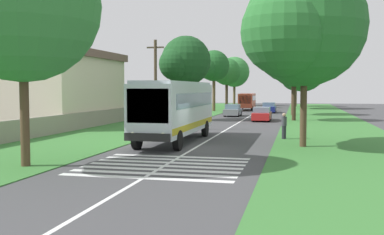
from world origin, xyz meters
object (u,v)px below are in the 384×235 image
trailing_car_1 (233,111)px  roadside_tree_right_0 (301,29)px  roadside_tree_right_1 (293,64)px  roadside_tree_right_4 (302,70)px  trailing_car_2 (269,108)px  trailing_car_0 (262,114)px  utility_pole (156,83)px  roadside_tree_left_3 (226,73)px  roadside_building (51,88)px  roadside_tree_left_2 (22,8)px  trailing_minibus_0 (247,100)px  roadside_tree_left_1 (213,67)px  roadside_tree_right_3 (295,76)px  coach_bus (176,107)px  roadside_tree_left_0 (184,62)px  roadside_tree_right_2 (292,68)px  roadside_tree_left_4 (234,73)px  pedestrian (284,126)px

trailing_car_1 → roadside_tree_right_0: bearing=-164.6°
roadside_tree_right_1 → roadside_tree_right_4: bearing=-2.2°
trailing_car_2 → roadside_tree_right_4: (13.27, -4.35, 5.63)m
trailing_car_0 → roadside_tree_right_4: 30.25m
utility_pole → roadside_tree_right_0: bearing=-126.7°
roadside_tree_left_3 → roadside_building: bearing=166.1°
trailing_car_2 → roadside_tree_left_2: 46.75m
trailing_car_1 → trailing_minibus_0: 15.79m
roadside_tree_left_1 → roadside_tree_right_3: size_ratio=1.04×
coach_bus → trailing_car_1: size_ratio=2.60×
trailing_car_2 → roadside_tree_right_1: bearing=-167.7°
roadside_tree_left_0 → roadside_tree_left_2: size_ratio=0.87×
trailing_car_0 → roadside_building: bearing=117.0°
coach_bus → utility_pole: size_ratio=1.57×
roadside_tree_left_2 → roadside_tree_right_4: size_ratio=0.99×
roadside_tree_right_0 → utility_pole: roadside_tree_right_0 is taller
roadside_building → roadside_tree_left_0: bearing=-49.4°
roadside_tree_right_2 → roadside_tree_left_4: bearing=21.0°
roadside_tree_right_1 → roadside_building: (-10.46, 21.35, -2.45)m
roadside_tree_left_0 → roadside_tree_right_0: size_ratio=0.86×
roadside_tree_right_3 → pedestrian: (-56.05, 0.31, -4.62)m
coach_bus → roadside_tree_right_2: (31.04, -6.69, 3.77)m
trailing_car_1 → roadside_tree_left_2: 37.75m
coach_bus → roadside_tree_right_2: bearing=-12.2°
roadside_tree_right_0 → roadside_tree_left_2: bearing=128.8°
roadside_tree_left_4 → roadside_tree_right_0: (-61.41, -12.14, 0.24)m
roadside_tree_right_1 → trailing_car_1: bearing=48.0°
trailing_minibus_0 → roadside_tree_right_4: (6.17, -8.12, 4.75)m
roadside_tree_left_4 → roadside_building: (-50.38, 9.81, -3.00)m
roadside_tree_right_4 → roadside_tree_left_4: bearing=47.3°
trailing_car_1 → roadside_tree_left_3: 24.17m
roadside_tree_left_4 → roadside_tree_right_4: (-11.62, -12.61, -0.08)m
roadside_tree_left_4 → roadside_tree_right_0: size_ratio=0.92×
roadside_tree_left_0 → roadside_tree_right_0: (-19.87, -11.65, 0.57)m
utility_pole → roadside_tree_left_3: bearing=1.2°
utility_pole → roadside_tree_right_4: bearing=-15.7°
roadside_tree_left_3 → roadside_building: 41.27m
pedestrian → roadside_tree_right_3: bearing=-0.3°
trailing_car_1 → roadside_tree_left_2: (-37.07, 3.80, 6.03)m
roadside_tree_right_1 → roadside_tree_right_2: (10.38, 0.18, 0.09)m
roadside_tree_left_2 → trailing_car_1: bearing=-5.9°
trailing_car_0 → roadside_tree_left_1: bearing=24.5°
roadside_tree_left_0 → roadside_tree_right_3: 41.36m
roadside_tree_right_0 → roadside_tree_right_4: 49.80m
trailing_car_2 → roadside_tree_left_4: (24.89, 8.26, 5.71)m
roadside_tree_left_0 → pedestrian: size_ratio=5.18×
roadside_tree_left_0 → roadside_tree_right_4: roadside_tree_right_4 is taller
roadside_tree_left_0 → utility_pole: size_ratio=1.23×
roadside_tree_right_3 → roadside_tree_right_1: bearing=-179.9°
roadside_tree_right_4 → pedestrian: 46.45m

